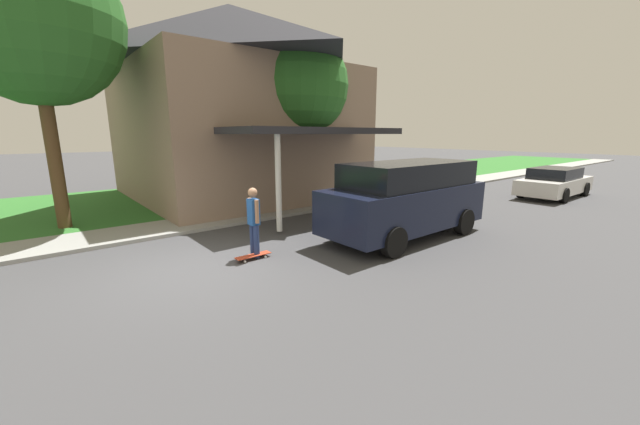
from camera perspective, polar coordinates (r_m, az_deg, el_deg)
ground_plane at (r=8.09m, az=-19.76°, el=-8.40°), size 120.00×120.00×0.00m
lawn at (r=17.59m, az=-10.14°, el=3.29°), size 10.00×80.00×0.08m
sidewalk at (r=13.95m, az=-1.31°, el=1.16°), size 1.80×80.00×0.10m
house at (r=16.90m, az=-13.71°, el=17.08°), size 12.10×9.17×8.02m
lawn_tree_near at (r=13.05m, az=-38.98°, el=22.92°), size 4.47×4.47×7.91m
lawn_tree_far at (r=14.39m, az=-3.97°, el=19.51°), size 4.03×4.03×6.51m
suv_parked at (r=9.91m, az=13.61°, el=2.31°), size 2.04×4.91×2.05m
car_down_street at (r=19.19m, az=33.39°, el=4.03°), size 1.88×4.50×1.32m
skateboarder at (r=8.18m, az=-10.56°, el=-1.13°), size 0.41×0.21×1.62m
skateboard at (r=8.27m, az=-10.64°, el=-6.81°), size 0.23×0.83×0.10m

